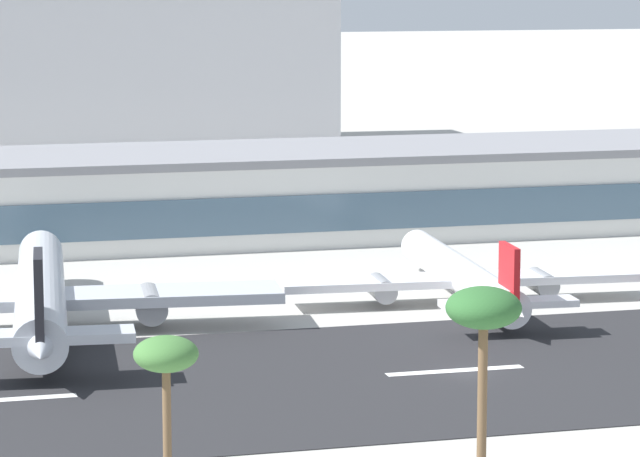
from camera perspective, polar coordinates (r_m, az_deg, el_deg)
ground_plane at (r=140.58m, az=5.06°, el=-4.95°), size 1400.00×1400.00×0.00m
runway_strip at (r=141.44m, az=4.93°, el=-4.84°), size 800.00×38.55×0.08m
runway_centreline_dash_3 at (r=133.77m, az=-10.85°, el=-5.76°), size 12.00×1.20×0.01m
runway_centreline_dash_4 at (r=141.16m, az=4.62°, el=-4.85°), size 12.00×1.20×0.01m
terminal_building at (r=208.03m, az=-5.10°, el=1.12°), size 215.48×25.40×10.92m
airliner_black_tail_gate_0 at (r=156.08m, az=-9.50°, el=-2.34°), size 45.32×52.02×10.87m
airliner_red_tail_gate_1 at (r=168.15m, az=4.94°, el=-1.69°), size 37.50×40.91×8.54m
palm_tree_0 at (r=101.33m, az=-5.27°, el=-4.51°), size 3.95×3.95×11.67m
palm_tree_2 at (r=105.96m, az=5.59°, el=-2.94°), size 4.83×4.83×13.71m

